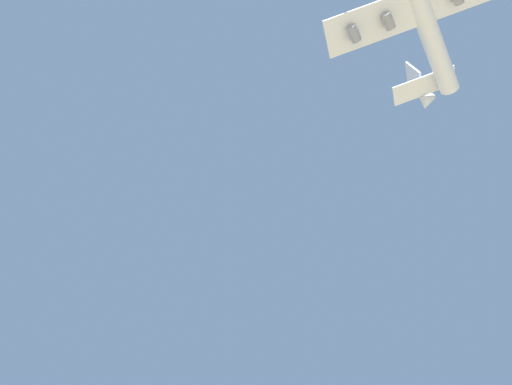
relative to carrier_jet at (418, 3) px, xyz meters
name	(u,v)px	position (x,y,z in m)	size (l,w,h in m)	color
carrier_jet	(418,3)	(0.00, 0.00, 0.00)	(77.48, 59.78, 22.77)	white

